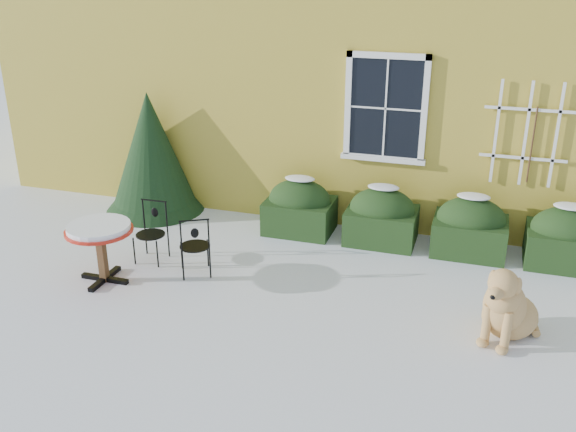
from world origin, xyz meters
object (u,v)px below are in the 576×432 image
(evergreen_shrub, at_px, (152,164))
(dog, at_px, (507,308))
(bistro_table, at_px, (99,234))
(patio_chair_far, at_px, (152,232))
(patio_chair_near, at_px, (195,245))

(evergreen_shrub, height_order, dog, evergreen_shrub)
(bistro_table, relative_size, patio_chair_far, 1.03)
(bistro_table, relative_size, dog, 0.84)
(bistro_table, bearing_deg, patio_chair_near, 26.61)
(patio_chair_near, distance_m, patio_chair_far, 0.83)
(evergreen_shrub, bearing_deg, patio_chair_near, -49.45)
(evergreen_shrub, relative_size, dog, 1.92)
(evergreen_shrub, height_order, patio_chair_near, evergreen_shrub)
(evergreen_shrub, relative_size, bistro_table, 2.29)
(evergreen_shrub, bearing_deg, dog, -22.64)
(patio_chair_far, bearing_deg, patio_chair_near, -19.08)
(evergreen_shrub, distance_m, dog, 6.25)
(evergreen_shrub, relative_size, patio_chair_far, 2.35)
(dog, bearing_deg, evergreen_shrub, 179.63)
(evergreen_shrub, xyz_separation_m, patio_chair_far, (0.92, -1.76, -0.39))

